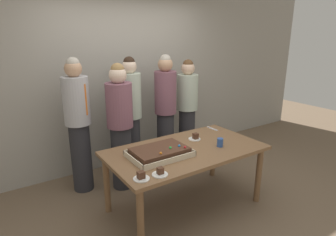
{
  "coord_description": "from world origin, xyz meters",
  "views": [
    {
      "loc": [
        -1.82,
        -2.39,
        2.0
      ],
      "look_at": [
        -0.14,
        0.15,
        1.09
      ],
      "focal_mm": 30.51,
      "sensor_mm": 36.0,
      "label": 1
    }
  ],
  "objects_px": {
    "person_striped_tie_right": "(120,125)",
    "plated_slice_near_left": "(160,173)",
    "plated_slice_far_left": "(195,137)",
    "person_green_shirt_behind": "(187,108)",
    "plated_slice_near_right": "(141,177)",
    "cake_server_utensil": "(212,129)",
    "person_serving_front": "(131,114)",
    "person_left_edge_reaching": "(78,124)",
    "drink_cup_nearest": "(220,142)",
    "person_far_right_suit": "(165,110)",
    "party_table": "(185,155)",
    "sheet_cake": "(160,152)"
  },
  "relations": [
    {
      "from": "person_green_shirt_behind",
      "to": "party_table",
      "type": "bearing_deg",
      "value": 9.41
    },
    {
      "from": "party_table",
      "to": "person_left_edge_reaching",
      "type": "relative_size",
      "value": 1.02
    },
    {
      "from": "person_far_right_suit",
      "to": "party_table",
      "type": "bearing_deg",
      "value": 14.09
    },
    {
      "from": "plated_slice_far_left",
      "to": "drink_cup_nearest",
      "type": "xyz_separation_m",
      "value": [
        0.1,
        -0.34,
        0.02
      ]
    },
    {
      "from": "plated_slice_far_left",
      "to": "person_green_shirt_behind",
      "type": "distance_m",
      "value": 1.12
    },
    {
      "from": "person_striped_tie_right",
      "to": "plated_slice_near_left",
      "type": "bearing_deg",
      "value": -11.79
    },
    {
      "from": "drink_cup_nearest",
      "to": "cake_server_utensil",
      "type": "relative_size",
      "value": 0.5
    },
    {
      "from": "plated_slice_near_right",
      "to": "plated_slice_near_left",
      "type": "bearing_deg",
      "value": -7.03
    },
    {
      "from": "cake_server_utensil",
      "to": "person_serving_front",
      "type": "bearing_deg",
      "value": 136.28
    },
    {
      "from": "drink_cup_nearest",
      "to": "plated_slice_far_left",
      "type": "bearing_deg",
      "value": 105.93
    },
    {
      "from": "plated_slice_near_right",
      "to": "plated_slice_far_left",
      "type": "distance_m",
      "value": 1.15
    },
    {
      "from": "plated_slice_far_left",
      "to": "person_green_shirt_behind",
      "type": "xyz_separation_m",
      "value": [
        0.6,
        0.95,
        0.08
      ]
    },
    {
      "from": "person_green_shirt_behind",
      "to": "plated_slice_near_right",
      "type": "bearing_deg",
      "value": -0.73
    },
    {
      "from": "person_green_shirt_behind",
      "to": "person_far_right_suit",
      "type": "relative_size",
      "value": 0.94
    },
    {
      "from": "plated_slice_near_right",
      "to": "person_striped_tie_right",
      "type": "xyz_separation_m",
      "value": [
        0.33,
        1.18,
        0.1
      ]
    },
    {
      "from": "party_table",
      "to": "person_green_shirt_behind",
      "type": "relative_size",
      "value": 1.1
    },
    {
      "from": "sheet_cake",
      "to": "person_serving_front",
      "type": "distance_m",
      "value": 1.19
    },
    {
      "from": "plated_slice_near_left",
      "to": "person_far_right_suit",
      "type": "relative_size",
      "value": 0.09
    },
    {
      "from": "party_table",
      "to": "drink_cup_nearest",
      "type": "height_order",
      "value": "drink_cup_nearest"
    },
    {
      "from": "cake_server_utensil",
      "to": "person_left_edge_reaching",
      "type": "distance_m",
      "value": 1.76
    },
    {
      "from": "person_left_edge_reaching",
      "to": "cake_server_utensil",
      "type": "bearing_deg",
      "value": 39.81
    },
    {
      "from": "person_serving_front",
      "to": "person_left_edge_reaching",
      "type": "height_order",
      "value": "person_left_edge_reaching"
    },
    {
      "from": "person_far_right_suit",
      "to": "person_striped_tie_right",
      "type": "bearing_deg",
      "value": -38.68
    },
    {
      "from": "cake_server_utensil",
      "to": "person_striped_tie_right",
      "type": "relative_size",
      "value": 0.12
    },
    {
      "from": "party_table",
      "to": "cake_server_utensil",
      "type": "distance_m",
      "value": 0.81
    },
    {
      "from": "plated_slice_near_left",
      "to": "person_striped_tie_right",
      "type": "distance_m",
      "value": 1.21
    },
    {
      "from": "plated_slice_near_right",
      "to": "person_left_edge_reaching",
      "type": "xyz_separation_m",
      "value": [
        -0.13,
        1.41,
        0.15
      ]
    },
    {
      "from": "plated_slice_far_left",
      "to": "person_striped_tie_right",
      "type": "bearing_deg",
      "value": 136.43
    },
    {
      "from": "party_table",
      "to": "sheet_cake",
      "type": "height_order",
      "value": "sheet_cake"
    },
    {
      "from": "person_far_right_suit",
      "to": "person_left_edge_reaching",
      "type": "height_order",
      "value": "person_left_edge_reaching"
    },
    {
      "from": "person_left_edge_reaching",
      "to": "person_serving_front",
      "type": "bearing_deg",
      "value": 70.05
    },
    {
      "from": "plated_slice_far_left",
      "to": "person_striped_tie_right",
      "type": "xyz_separation_m",
      "value": [
        -0.69,
        0.66,
        0.1
      ]
    },
    {
      "from": "sheet_cake",
      "to": "person_serving_front",
      "type": "bearing_deg",
      "value": 78.2
    },
    {
      "from": "plated_slice_near_right",
      "to": "cake_server_utensil",
      "type": "bearing_deg",
      "value": 25.29
    },
    {
      "from": "sheet_cake",
      "to": "plated_slice_near_right",
      "type": "bearing_deg",
      "value": -140.35
    },
    {
      "from": "sheet_cake",
      "to": "cake_server_utensil",
      "type": "height_order",
      "value": "sheet_cake"
    },
    {
      "from": "sheet_cake",
      "to": "plated_slice_near_right",
      "type": "distance_m",
      "value": 0.52
    },
    {
      "from": "person_serving_front",
      "to": "plated_slice_near_left",
      "type": "bearing_deg",
      "value": -5.09
    },
    {
      "from": "plated_slice_near_left",
      "to": "person_green_shirt_behind",
      "type": "bearing_deg",
      "value": 45.93
    },
    {
      "from": "party_table",
      "to": "plated_slice_far_left",
      "type": "distance_m",
      "value": 0.34
    },
    {
      "from": "party_table",
      "to": "person_serving_front",
      "type": "xyz_separation_m",
      "value": [
        -0.11,
        1.15,
        0.24
      ]
    },
    {
      "from": "plated_slice_near_right",
      "to": "person_far_right_suit",
      "type": "xyz_separation_m",
      "value": [
        1.18,
        1.41,
        0.14
      ]
    },
    {
      "from": "plated_slice_far_left",
      "to": "party_table",
      "type": "bearing_deg",
      "value": -147.64
    },
    {
      "from": "sheet_cake",
      "to": "person_far_right_suit",
      "type": "height_order",
      "value": "person_far_right_suit"
    },
    {
      "from": "sheet_cake",
      "to": "person_left_edge_reaching",
      "type": "bearing_deg",
      "value": 116.42
    },
    {
      "from": "party_table",
      "to": "person_far_right_suit",
      "type": "xyz_separation_m",
      "value": [
        0.42,
        1.07,
        0.24
      ]
    },
    {
      "from": "plated_slice_near_left",
      "to": "plated_slice_near_right",
      "type": "bearing_deg",
      "value": 172.97
    },
    {
      "from": "drink_cup_nearest",
      "to": "person_green_shirt_behind",
      "type": "bearing_deg",
      "value": 68.78
    },
    {
      "from": "person_serving_front",
      "to": "person_left_edge_reaching",
      "type": "xyz_separation_m",
      "value": [
        -0.78,
        -0.09,
        0.01
      ]
    },
    {
      "from": "sheet_cake",
      "to": "plated_slice_far_left",
      "type": "distance_m",
      "value": 0.65
    }
  ]
}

